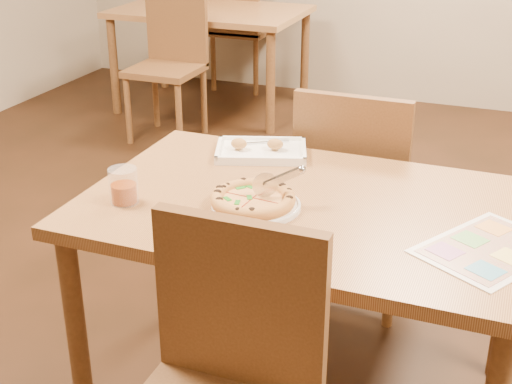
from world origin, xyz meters
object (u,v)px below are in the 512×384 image
(bg_table, at_px, (210,21))
(chair_far, at_px, (355,176))
(pizza_cutter, at_px, (278,180))
(glass_tumbler, at_px, (124,188))
(pizza, at_px, (253,199))
(bg_chair_far, at_px, (238,18))
(bg_chair_near, at_px, (171,49))
(dining_table, at_px, (306,228))
(chair_near, at_px, (225,367))
(menu, at_px, (490,249))
(plate, at_px, (256,206))
(appetizer_tray, at_px, (261,151))

(bg_table, bearing_deg, chair_far, -53.95)
(chair_far, height_order, pizza_cutter, chair_far)
(bg_table, relative_size, glass_tumbler, 12.36)
(glass_tumbler, bearing_deg, pizza, 15.78)
(chair_far, distance_m, bg_chair_far, 3.14)
(bg_chair_near, bearing_deg, bg_table, 90.00)
(dining_table, relative_size, chair_near, 2.77)
(bg_chair_far, height_order, glass_tumbler, bg_chair_far)
(chair_far, relative_size, menu, 1.30)
(plate, xyz_separation_m, pizza_cutter, (0.05, 0.04, 0.07))
(chair_near, distance_m, bg_table, 3.76)
(plate, height_order, appetizer_tray, appetizer_tray)
(bg_chair_far, relative_size, menu, 1.30)
(glass_tumbler, bearing_deg, bg_chair_far, 107.54)
(dining_table, height_order, pizza, pizza)
(chair_near, bearing_deg, chair_far, 90.00)
(pizza, relative_size, glass_tumbler, 2.34)
(glass_tumbler, xyz_separation_m, menu, (1.02, 0.09, -0.04))
(chair_near, bearing_deg, plate, 103.68)
(chair_near, distance_m, bg_chair_far, 4.22)
(dining_table, distance_m, bg_chair_far, 3.67)
(glass_tumbler, bearing_deg, pizza_cutter, 18.53)
(pizza_cutter, height_order, menu, pizza_cutter)
(bg_chair_near, distance_m, pizza_cutter, 2.73)
(dining_table, bearing_deg, pizza_cutter, -145.13)
(pizza_cutter, bearing_deg, appetizer_tray, 85.95)
(plate, bearing_deg, menu, -1.01)
(bg_chair_far, bearing_deg, menu, 121.94)
(pizza_cutter, bearing_deg, dining_table, 2.96)
(dining_table, relative_size, bg_chair_far, 2.77)
(dining_table, distance_m, menu, 0.54)
(bg_chair_near, xyz_separation_m, plate, (1.48, -2.29, 0.16))
(menu, bearing_deg, chair_near, -136.10)
(menu, bearing_deg, bg_chair_near, 132.70)
(dining_table, height_order, chair_near, chair_near)
(dining_table, distance_m, chair_near, 0.61)
(bg_table, xyz_separation_m, bg_chair_near, (0.00, -0.60, -0.07))
(chair_far, bearing_deg, pizza_cutter, 83.57)
(dining_table, distance_m, pizza_cutter, 0.19)
(pizza, bearing_deg, bg_chair_near, 122.65)
(dining_table, height_order, pizza_cutter, pizza_cutter)
(bg_chair_far, distance_m, pizza, 3.70)
(bg_chair_near, bearing_deg, bg_chair_far, 90.00)
(bg_chair_far, height_order, pizza_cutter, bg_chair_far)
(plate, bearing_deg, glass_tumbler, -164.36)
(pizza, relative_size, pizza_cutter, 1.90)
(pizza, bearing_deg, menu, -0.86)
(plate, bearing_deg, chair_far, 79.75)
(bg_chair_near, relative_size, plate, 1.83)
(dining_table, relative_size, appetizer_tray, 3.67)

